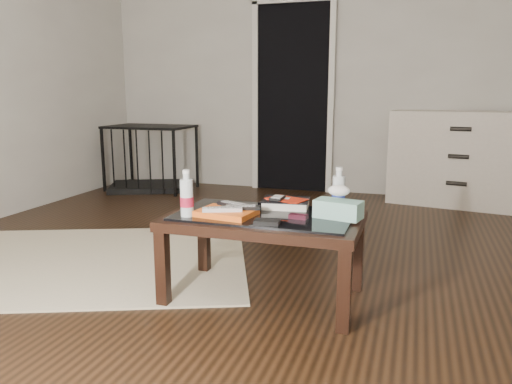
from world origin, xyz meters
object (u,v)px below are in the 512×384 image
(water_bottle_left, at_px, (187,193))
(tissue_box, at_px, (338,209))
(textbook, at_px, (286,203))
(pet_crate, at_px, (152,169))
(water_bottle_right, at_px, (339,190))
(coffee_table, at_px, (264,226))
(dresser, at_px, (456,158))

(water_bottle_left, height_order, tissue_box, water_bottle_left)
(textbook, bearing_deg, water_bottle_left, -148.72)
(pet_crate, distance_m, textbook, 3.16)
(water_bottle_left, distance_m, water_bottle_right, 0.79)
(water_bottle_right, relative_size, tissue_box, 1.03)
(water_bottle_right, distance_m, tissue_box, 0.15)
(water_bottle_left, bearing_deg, pet_crate, 122.94)
(pet_crate, bearing_deg, coffee_table, -74.24)
(coffee_table, distance_m, tissue_box, 0.39)
(dresser, bearing_deg, coffee_table, -102.29)
(textbook, xyz_separation_m, water_bottle_right, (0.29, -0.01, 0.10))
(dresser, distance_m, water_bottle_left, 3.23)
(coffee_table, relative_size, textbook, 4.00)
(water_bottle_right, xyz_separation_m, tissue_box, (0.02, -0.13, -0.07))
(water_bottle_left, bearing_deg, coffee_table, 25.22)
(dresser, relative_size, pet_crate, 1.19)
(dresser, bearing_deg, pet_crate, -166.07)
(tissue_box, bearing_deg, water_bottle_left, -153.09)
(water_bottle_left, bearing_deg, tissue_box, 15.13)
(pet_crate, relative_size, water_bottle_left, 4.48)
(coffee_table, bearing_deg, textbook, 68.11)
(dresser, xyz_separation_m, water_bottle_right, (-0.74, -2.55, 0.13))
(water_bottle_left, bearing_deg, water_bottle_right, 24.85)
(coffee_table, xyz_separation_m, pet_crate, (-2.08, 2.48, -0.17))
(textbook, bearing_deg, tissue_box, -32.59)
(water_bottle_right, height_order, tissue_box, water_bottle_right)
(water_bottle_left, bearing_deg, textbook, 38.73)
(coffee_table, relative_size, dresser, 0.79)
(textbook, xyz_separation_m, tissue_box, (0.31, -0.14, 0.02))
(coffee_table, bearing_deg, pet_crate, 129.90)
(tissue_box, bearing_deg, coffee_table, -163.62)
(coffee_table, bearing_deg, water_bottle_right, 24.48)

